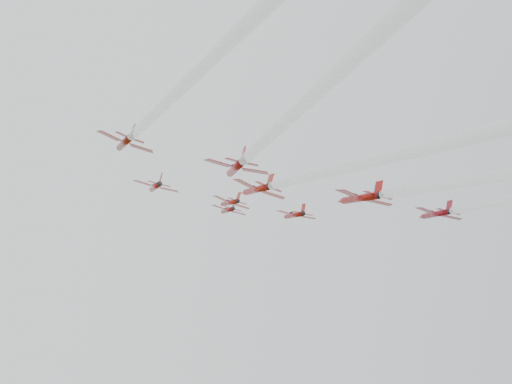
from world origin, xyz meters
name	(u,v)px	position (x,y,z in m)	size (l,w,h in m)	color
jet_lead	(228,210)	(2.28, 26.87, 146.05)	(8.59, 11.12, 6.59)	#AB1016
jet_row2_left	(155,187)	(-16.89, 16.09, 140.29)	(9.68, 12.54, 7.42)	#AC1012
jet_row2_center	(230,202)	(-0.76, 15.88, 140.17)	(8.62, 11.16, 6.61)	#B21711
jet_row2_right	(294,215)	(13.35, 14.06, 139.20)	(9.16, 11.86, 7.02)	#A81011
jet_center	(403,137)	(-2.12, -47.76, 105.99)	(10.28, 98.91, 53.87)	#AD1810
jet_rear_farleft	(183,53)	(-27.57, -53.46, 102.93)	(8.76, 84.22, 45.87)	maroon
jet_rear_left	(407,80)	(-10.42, -60.35, 99.24)	(10.27, 98.77, 53.79)	#A81015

